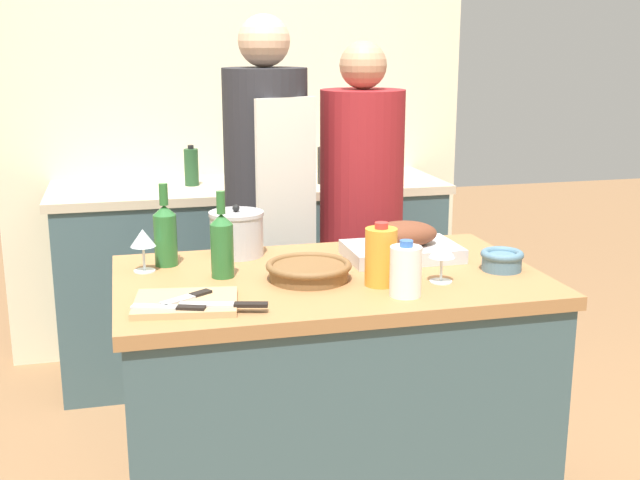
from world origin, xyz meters
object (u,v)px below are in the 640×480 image
(cutting_board, at_px, (186,303))
(wine_bottle_dark, at_px, (165,233))
(wicker_basket, at_px, (309,270))
(stock_pot, at_px, (237,233))
(knife_chef, at_px, (227,305))
(condiment_bottle_tall, at_px, (191,167))
(mixing_bowl, at_px, (502,259))
(stand_mixer, at_px, (261,154))
(wine_glass_left, at_px, (442,250))
(milk_jug, at_px, (406,271))
(person_cook_aproned, at_px, (267,211))
(knife_paring, at_px, (188,297))
(condiment_bottle_short, at_px, (345,156))
(roasting_pan, at_px, (402,244))
(juice_jug, at_px, (381,256))
(knife_bread, at_px, (171,307))
(person_cook_guest, at_px, (361,221))
(wine_bottle_green, at_px, (222,244))
(condiment_bottle_extra, at_px, (323,165))
(wine_glass_right, at_px, (143,240))

(cutting_board, height_order, wine_bottle_dark, wine_bottle_dark)
(wicker_basket, xyz_separation_m, stock_pot, (-0.17, 0.33, 0.04))
(knife_chef, relative_size, condiment_bottle_tall, 1.21)
(mixing_bowl, height_order, stand_mixer, stand_mixer)
(mixing_bowl, relative_size, condiment_bottle_tall, 0.69)
(wine_glass_left, bearing_deg, wicker_basket, 162.01)
(milk_jug, bearing_deg, person_cook_aproned, 100.47)
(knife_paring, relative_size, condiment_bottle_short, 0.68)
(wine_glass_left, bearing_deg, milk_jug, -146.96)
(roasting_pan, height_order, juice_jug, juice_jug)
(cutting_board, xyz_separation_m, wine_bottle_dark, (-0.02, 0.42, 0.09))
(condiment_bottle_tall, relative_size, condiment_bottle_short, 0.88)
(cutting_board, bearing_deg, stock_pot, 66.77)
(knife_bread, distance_m, person_cook_guest, 1.36)
(mixing_bowl, bearing_deg, wine_bottle_green, 170.78)
(stock_pot, bearing_deg, condiment_bottle_extra, 62.69)
(wine_glass_left, height_order, knife_bread, wine_glass_left)
(mixing_bowl, bearing_deg, condiment_bottle_short, 90.95)
(juice_jug, relative_size, person_cook_aproned, 0.11)
(wine_bottle_dark, bearing_deg, condiment_bottle_short, 54.55)
(cutting_board, distance_m, stock_pot, 0.53)
(wine_glass_left, bearing_deg, knife_chef, -169.94)
(wine_bottle_green, bearing_deg, cutting_board, -117.94)
(stand_mixer, xyz_separation_m, condiment_bottle_extra, (0.28, -0.11, -0.05))
(wine_bottle_dark, height_order, stand_mixer, stand_mixer)
(wine_bottle_dark, xyz_separation_m, person_cook_guest, (0.82, 0.59, -0.13))
(wine_bottle_dark, bearing_deg, juice_jug, -31.63)
(person_cook_aproned, bearing_deg, condiment_bottle_short, 36.29)
(condiment_bottle_tall, xyz_separation_m, person_cook_guest, (0.62, -0.71, -0.14))
(roasting_pan, height_order, mixing_bowl, roasting_pan)
(juice_jug, bearing_deg, mixing_bowl, 7.47)
(juice_jug, xyz_separation_m, knife_bread, (-0.61, -0.12, -0.06))
(roasting_pan, relative_size, condiment_bottle_tall, 1.89)
(milk_jug, relative_size, wine_glass_right, 1.19)
(cutting_board, xyz_separation_m, juice_jug, (0.57, 0.06, 0.08))
(condiment_bottle_tall, xyz_separation_m, condiment_bottle_short, (0.77, 0.07, 0.01))
(juice_jug, bearing_deg, knife_paring, -175.37)
(wine_bottle_green, bearing_deg, knife_bread, -119.21)
(stock_pot, height_order, stand_mixer, stand_mixer)
(roasting_pan, bearing_deg, wine_glass_left, -85.60)
(cutting_board, height_order, wine_glass_left, wine_glass_left)
(stand_mixer, distance_m, condiment_bottle_short, 0.45)
(wine_bottle_green, height_order, knife_paring, wine_bottle_green)
(juice_jug, xyz_separation_m, person_cook_aproned, (-0.16, 0.94, -0.05))
(roasting_pan, distance_m, condiment_bottle_short, 1.49)
(juice_jug, xyz_separation_m, condiment_bottle_short, (0.38, 1.73, 0.04))
(person_cook_guest, bearing_deg, wine_bottle_green, -145.90)
(wine_glass_left, bearing_deg, wine_bottle_dark, 153.67)
(juice_jug, height_order, milk_jug, juice_jug)
(mixing_bowl, xyz_separation_m, wine_glass_left, (-0.23, -0.07, 0.06))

